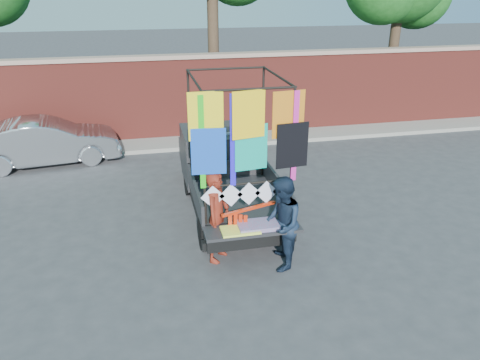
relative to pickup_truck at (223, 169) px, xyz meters
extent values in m
plane|color=#38383A|center=(-0.18, -2.09, -0.78)|extent=(90.00, 90.00, 0.00)
cube|color=maroon|center=(-0.18, 4.91, 0.47)|extent=(30.00, 0.35, 2.50)
cube|color=tan|center=(-0.18, 4.91, 1.77)|extent=(30.00, 0.45, 0.12)
cube|color=gray|center=(-0.18, 4.21, -0.72)|extent=(30.00, 1.20, 0.12)
cylinder|color=#38281C|center=(0.82, 6.11, 1.95)|extent=(0.36, 0.36, 5.46)
cylinder|color=#38281C|center=(7.32, 6.11, 1.50)|extent=(0.36, 0.36, 4.55)
cylinder|color=black|center=(-0.72, 0.55, -0.47)|extent=(0.20, 0.61, 0.61)
cylinder|color=black|center=(-0.72, -1.94, -0.47)|extent=(0.20, 0.61, 0.61)
cylinder|color=black|center=(0.72, 0.55, -0.47)|extent=(0.20, 0.61, 0.61)
cylinder|color=black|center=(0.72, -1.94, -0.47)|extent=(0.20, 0.61, 0.61)
cube|color=black|center=(0.00, -0.74, -0.32)|extent=(1.56, 3.87, 0.28)
cube|color=black|center=(0.00, -1.43, -0.06)|extent=(1.66, 2.12, 0.09)
cube|color=black|center=(-0.81, -1.43, 0.15)|extent=(0.06, 2.12, 0.41)
cube|color=black|center=(0.81, -1.43, 0.15)|extent=(0.06, 2.12, 0.41)
cube|color=black|center=(0.00, -0.39, 0.15)|extent=(1.66, 0.06, 0.41)
cube|color=black|center=(0.00, 0.50, 0.19)|extent=(1.66, 1.47, 1.15)
cube|color=#8C9EAD|center=(0.00, 0.09, 0.56)|extent=(1.47, 0.06, 0.51)
cube|color=#8C9EAD|center=(0.00, 1.19, 0.38)|extent=(1.47, 0.09, 0.64)
cube|color=black|center=(0.00, 1.51, -0.04)|extent=(1.61, 0.83, 0.51)
cube|color=black|center=(0.00, -2.72, -0.04)|extent=(1.66, 0.51, 0.06)
cube|color=black|center=(0.00, -2.51, -0.39)|extent=(1.70, 0.14, 0.17)
cylinder|color=black|center=(-0.75, -2.40, 1.14)|extent=(0.05, 0.05, 2.30)
cylinder|color=black|center=(-0.75, -0.47, 1.14)|extent=(0.05, 0.05, 2.30)
cylinder|color=black|center=(0.75, -2.40, 1.14)|extent=(0.05, 0.05, 2.30)
cylinder|color=black|center=(0.75, -0.47, 1.14)|extent=(0.05, 0.05, 2.30)
cylinder|color=black|center=(0.00, -2.40, 2.29)|extent=(1.56, 0.04, 0.04)
cylinder|color=black|center=(0.00, -0.47, 2.29)|extent=(1.56, 0.04, 0.04)
cylinder|color=black|center=(-0.75, -1.43, 2.29)|extent=(0.04, 1.98, 0.04)
cylinder|color=black|center=(0.75, -1.43, 2.29)|extent=(0.04, 1.98, 0.04)
cylinder|color=black|center=(0.00, -2.40, 0.68)|extent=(1.56, 0.04, 0.04)
cube|color=yellow|center=(-0.69, -2.42, 1.88)|extent=(0.57, 0.01, 0.78)
cube|color=yellow|center=(0.00, -2.45, 1.88)|extent=(0.57, 0.01, 0.78)
cube|color=orange|center=(0.69, -2.42, 1.88)|extent=(0.57, 0.01, 0.78)
cube|color=blue|center=(-0.69, -2.45, 1.28)|extent=(0.57, 0.01, 0.78)
cube|color=#0CA990|center=(0.00, -2.42, 1.28)|extent=(0.57, 0.01, 0.78)
cube|color=black|center=(0.69, -2.45, 1.28)|extent=(0.57, 0.01, 0.78)
cube|color=#22C318|center=(-0.78, -2.44, 1.46)|extent=(0.09, 0.01, 1.56)
cube|color=#DA249D|center=(0.78, -2.44, 1.46)|extent=(0.09, 0.01, 1.56)
cube|color=#221AEB|center=(-0.28, -2.44, 1.46)|extent=(0.09, 0.01, 1.56)
cube|color=white|center=(-0.63, -2.43, 0.49)|extent=(0.42, 0.01, 0.42)
cube|color=white|center=(-0.31, -2.43, 0.49)|extent=(0.42, 0.01, 0.42)
cube|color=white|center=(0.00, -2.43, 0.49)|extent=(0.42, 0.01, 0.42)
cube|color=white|center=(0.31, -2.43, 0.49)|extent=(0.42, 0.01, 0.42)
cube|color=white|center=(0.63, -2.43, 0.49)|extent=(0.42, 0.01, 0.42)
cube|color=#D32E59|center=(0.09, -2.72, 0.03)|extent=(0.69, 0.41, 0.07)
cube|color=#EFFF50|center=(-0.23, -2.79, 0.01)|extent=(0.64, 0.37, 0.04)
imported|color=silver|center=(-4.26, 3.38, -0.15)|extent=(3.95, 1.83, 1.25)
imported|color=maroon|center=(-0.54, -2.33, 0.07)|extent=(0.67, 0.74, 1.69)
imported|color=#162337|center=(0.48, -2.82, 0.06)|extent=(0.81, 0.94, 1.67)
cube|color=red|center=(-0.03, -2.58, 0.28)|extent=(1.02, 0.37, 0.04)
cube|color=red|center=(-0.36, -2.60, -0.05)|extent=(0.07, 0.02, 0.61)
cube|color=red|center=(-0.28, -2.60, -0.07)|extent=(0.07, 0.02, 0.61)
cube|color=red|center=(-0.19, -2.60, -0.09)|extent=(0.07, 0.02, 0.61)
cube|color=red|center=(-0.10, -2.60, -0.11)|extent=(0.07, 0.02, 0.61)
camera|label=1|loc=(-1.71, -9.51, 3.84)|focal=35.00mm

